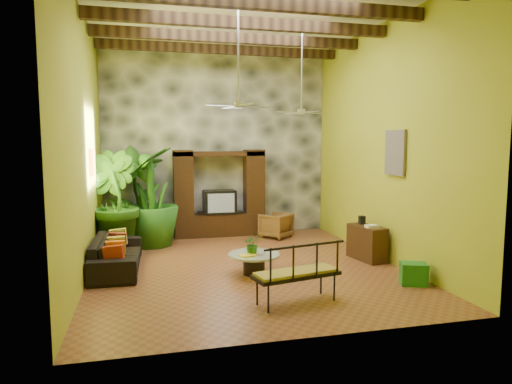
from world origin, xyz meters
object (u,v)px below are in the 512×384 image
object	(u,v)px
wicker_armchair	(276,225)
iron_bench	(298,270)
entertainment_center	(219,200)
ceiling_fan_back	(301,103)
sofa	(117,254)
side_console	(367,243)
coffee_table	(254,261)
tall_plant_b	(112,202)
tall_plant_c	(151,197)
ceiling_fan_front	(238,94)
tall_plant_a	(136,195)
green_bin	(414,274)

from	to	relation	value
wicker_armchair	iron_bench	size ratio (longest dim) A/B	0.49
entertainment_center	ceiling_fan_back	size ratio (longest dim) A/B	1.29
iron_bench	sofa	bearing A→B (deg)	124.50
wicker_armchair	side_console	xyz separation A→B (m)	(1.25, -2.65, 0.04)
sofa	coffee_table	bearing A→B (deg)	-107.70
ceiling_fan_back	tall_plant_b	bearing A→B (deg)	171.14
wicker_armchair	tall_plant_c	bearing A→B (deg)	-35.66
sofa	coffee_table	size ratio (longest dim) A/B	2.26
sofa	tall_plant_b	xyz separation A→B (m)	(-0.14, 1.53, 0.84)
coffee_table	iron_bench	distance (m)	1.78
ceiling_fan_back	coffee_table	bearing A→B (deg)	-131.06
wicker_armchair	tall_plant_c	size ratio (longest dim) A/B	0.30
ceiling_fan_front	wicker_armchair	xyz separation A→B (m)	(1.60, 2.95, -3.08)
entertainment_center	iron_bench	world-z (taller)	entertainment_center
tall_plant_c	iron_bench	bearing A→B (deg)	-65.57
wicker_armchair	tall_plant_b	bearing A→B (deg)	-29.32
side_console	coffee_table	bearing A→B (deg)	-179.16
tall_plant_a	tall_plant_c	world-z (taller)	tall_plant_a
ceiling_fan_back	green_bin	size ratio (longest dim) A/B	4.16
tall_plant_a	tall_plant_b	size ratio (longest dim) A/B	1.04
tall_plant_c	iron_bench	size ratio (longest dim) A/B	1.64
tall_plant_b	coffee_table	size ratio (longest dim) A/B	2.37
ceiling_fan_back	green_bin	world-z (taller)	ceiling_fan_back
wicker_armchair	tall_plant_b	world-z (taller)	tall_plant_b
entertainment_center	tall_plant_c	bearing A→B (deg)	-156.73
tall_plant_b	side_console	size ratio (longest dim) A/B	2.55
wicker_armchair	green_bin	bearing A→B (deg)	66.84
ceiling_fan_back	sofa	xyz separation A→B (m)	(-4.11, -0.86, -3.08)
tall_plant_a	tall_plant_c	bearing A→B (deg)	-45.44
tall_plant_b	tall_plant_c	distance (m)	0.99
iron_bench	tall_plant_b	bearing A→B (deg)	113.06
entertainment_center	green_bin	world-z (taller)	entertainment_center
sofa	iron_bench	world-z (taller)	iron_bench
entertainment_center	sofa	size ratio (longest dim) A/B	1.08
ceiling_fan_front	green_bin	world-z (taller)	ceiling_fan_front
tall_plant_a	tall_plant_c	size ratio (longest dim) A/B	1.01
tall_plant_c	entertainment_center	bearing A→B (deg)	23.27
green_bin	tall_plant_c	bearing A→B (deg)	136.38
ceiling_fan_back	tall_plant_c	distance (m)	4.21
tall_plant_b	wicker_armchair	bearing A→B (deg)	9.57
ceiling_fan_back	tall_plant_c	world-z (taller)	ceiling_fan_back
sofa	side_console	world-z (taller)	side_console
coffee_table	ceiling_fan_front	bearing A→B (deg)	144.76
tall_plant_b	tall_plant_c	world-z (taller)	tall_plant_c
entertainment_center	green_bin	bearing A→B (deg)	-62.12
tall_plant_b	green_bin	bearing A→B (deg)	-35.15
entertainment_center	wicker_armchair	size ratio (longest dim) A/B	3.35
wicker_armchair	side_console	size ratio (longest dim) A/B	0.78
tall_plant_a	tall_plant_b	distance (m)	1.00
ceiling_fan_back	tall_plant_a	bearing A→B (deg)	157.89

